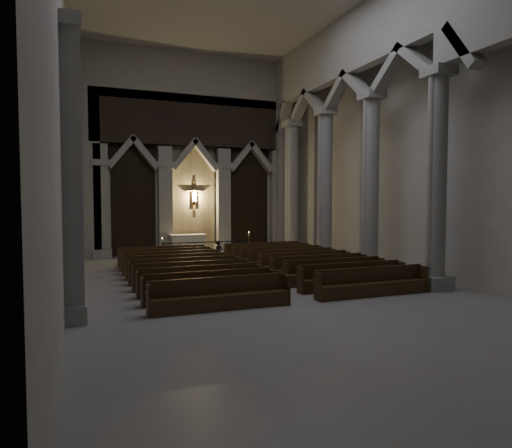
# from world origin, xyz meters

# --- Properties ---
(room) EXTENTS (24.00, 24.10, 12.00)m
(room) POSITION_xyz_m (0.00, 0.00, 7.60)
(room) COLOR gray
(room) RESTS_ON ground
(sanctuary_wall) EXTENTS (14.00, 0.77, 12.00)m
(sanctuary_wall) POSITION_xyz_m (0.00, 11.54, 6.62)
(sanctuary_wall) COLOR #9C9A92
(sanctuary_wall) RESTS_ON ground
(right_arcade) EXTENTS (1.00, 24.00, 12.00)m
(right_arcade) POSITION_xyz_m (5.50, 1.33, 7.83)
(right_arcade) COLOR #9C9A92
(right_arcade) RESTS_ON ground
(left_pilasters) EXTENTS (0.60, 13.00, 8.03)m
(left_pilasters) POSITION_xyz_m (-6.75, 3.50, 3.91)
(left_pilasters) COLOR #9C9A92
(left_pilasters) RESTS_ON ground
(sanctuary_step) EXTENTS (8.50, 2.60, 0.15)m
(sanctuary_step) POSITION_xyz_m (0.00, 10.60, 0.07)
(sanctuary_step) COLOR #9C9A92
(sanctuary_step) RESTS_ON ground
(altar) EXTENTS (2.14, 0.86, 1.08)m
(altar) POSITION_xyz_m (-0.60, 10.91, 0.70)
(altar) COLOR beige
(altar) RESTS_ON sanctuary_step
(altar_rail) EXTENTS (4.72, 0.09, 0.93)m
(altar_rail) POSITION_xyz_m (0.00, 9.49, 0.61)
(altar_rail) COLOR black
(altar_rail) RESTS_ON ground
(candle_stand_left) EXTENTS (0.20, 0.20, 1.21)m
(candle_stand_left) POSITION_xyz_m (-2.38, 9.27, 0.33)
(candle_stand_left) COLOR olive
(candle_stand_left) RESTS_ON ground
(candle_stand_right) EXTENTS (0.23, 0.23, 1.38)m
(candle_stand_right) POSITION_xyz_m (2.78, 9.63, 0.38)
(candle_stand_right) COLOR olive
(candle_stand_right) RESTS_ON ground
(pews) EXTENTS (9.75, 10.34, 0.97)m
(pews) POSITION_xyz_m (0.00, 2.31, 0.32)
(pews) COLOR black
(pews) RESTS_ON ground
(worshipper) EXTENTS (0.51, 0.41, 1.22)m
(worshipper) POSITION_xyz_m (-0.05, 6.42, 0.61)
(worshipper) COLOR black
(worshipper) RESTS_ON ground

